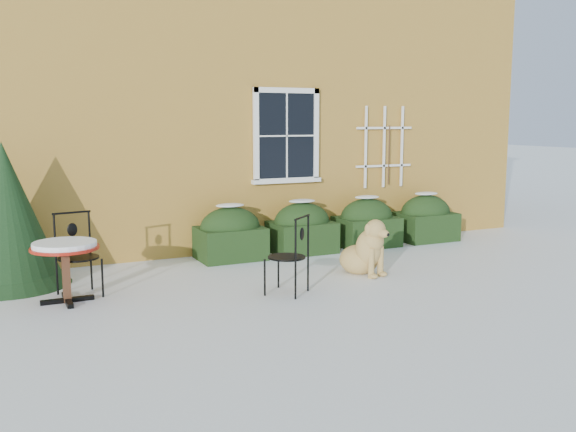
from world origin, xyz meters
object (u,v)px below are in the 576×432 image
evergreen_shrub (7,229)px  patio_chair_far (77,255)px  bistro_table (65,252)px  patio_chair_near (290,255)px  dog (366,251)px

evergreen_shrub → patio_chair_far: bearing=-49.3°
bistro_table → patio_chair_far: 0.35m
patio_chair_near → dog: size_ratio=1.07×
evergreen_shrub → patio_chair_near: evergreen_shrub is taller
bistro_table → patio_chair_far: size_ratio=0.77×
evergreen_shrub → bistro_table: 1.35m
evergreen_shrub → dog: bearing=-18.1°
bistro_table → patio_chair_near: patio_chair_near is taller
evergreen_shrub → patio_chair_near: (3.28, -2.03, -0.27)m
patio_chair_far → dog: (3.95, -0.63, -0.19)m
patio_chair_near → dog: (1.46, 0.48, -0.17)m
evergreen_shrub → bistro_table: evergreen_shrub is taller
patio_chair_near → patio_chair_far: 2.73m
patio_chair_near → dog: patio_chair_near is taller
evergreen_shrub → patio_chair_near: size_ratio=1.90×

